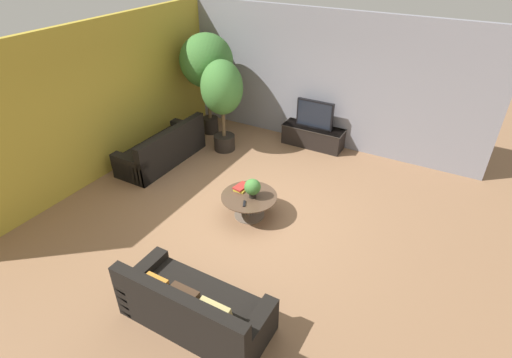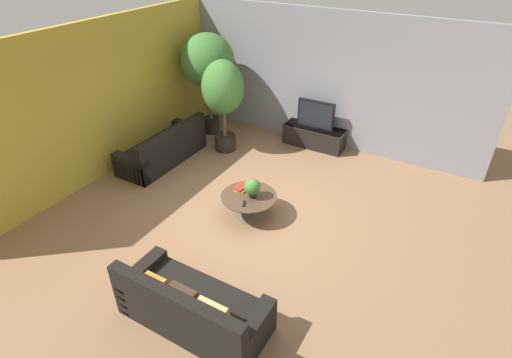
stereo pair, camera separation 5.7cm
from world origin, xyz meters
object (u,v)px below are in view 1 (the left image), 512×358
object	(u,v)px
coffee_table	(249,202)
potted_palm_tall	(207,63)
television	(315,114)
potted_palm_corner	(222,92)
couch_near_entry	(194,308)
potted_plant_tabletop	(252,187)
media_console	(313,136)
couch_by_wall	(163,150)

from	to	relation	value
coffee_table	potted_palm_tall	bearing A→B (deg)	135.91
television	potted_palm_corner	world-z (taller)	potted_palm_corner
couch_near_entry	potted_plant_tabletop	distance (m)	2.42
coffee_table	couch_near_entry	xyz separation A→B (m)	(0.55, -2.35, -0.01)
media_console	coffee_table	size ratio (longest dim) A/B	1.46
couch_near_entry	potted_palm_tall	world-z (taller)	potted_palm_tall
media_console	potted_plant_tabletop	xyz separation A→B (m)	(0.13, -3.07, 0.38)
media_console	coffee_table	bearing A→B (deg)	-88.93
media_console	potted_palm_tall	xyz separation A→B (m)	(-2.51, -0.58, 1.50)
coffee_table	potted_palm_tall	world-z (taller)	potted_palm_tall
potted_palm_tall	media_console	bearing A→B (deg)	12.91
media_console	television	bearing A→B (deg)	-90.00
couch_near_entry	potted_palm_corner	distance (m)	4.96
media_console	potted_plant_tabletop	bearing A→B (deg)	-87.63
media_console	potted_palm_corner	world-z (taller)	potted_palm_corner
coffee_table	potted_plant_tabletop	xyz separation A→B (m)	(0.07, -0.00, 0.33)
potted_palm_tall	potted_plant_tabletop	world-z (taller)	potted_palm_tall
television	couch_near_entry	distance (m)	5.47
couch_near_entry	couch_by_wall	bearing A→B (deg)	-44.43
media_console	potted_palm_corner	size ratio (longest dim) A/B	0.69
media_console	potted_plant_tabletop	world-z (taller)	potted_plant_tabletop
media_console	coffee_table	xyz separation A→B (m)	(0.06, -3.06, 0.05)
media_console	television	distance (m)	0.54
couch_near_entry	potted_plant_tabletop	world-z (taller)	couch_near_entry
media_console	potted_plant_tabletop	distance (m)	3.09
media_console	couch_near_entry	size ratio (longest dim) A/B	0.74
coffee_table	potted_plant_tabletop	bearing A→B (deg)	-0.79
couch_by_wall	potted_palm_tall	distance (m)	2.27
couch_by_wall	potted_palm_corner	world-z (taller)	potted_palm_corner
potted_plant_tabletop	couch_by_wall	bearing A→B (deg)	164.20
media_console	couch_by_wall	xyz separation A→B (m)	(-2.56, -2.31, 0.04)
couch_by_wall	coffee_table	bearing A→B (deg)	73.82
couch_near_entry	potted_palm_corner	bearing A→B (deg)	-61.31
couch_by_wall	couch_near_entry	distance (m)	4.44
television	couch_near_entry	size ratio (longest dim) A/B	0.44
coffee_table	couch_by_wall	distance (m)	2.72
television	couch_by_wall	bearing A→B (deg)	-137.98
potted_plant_tabletop	media_console	bearing A→B (deg)	92.37
potted_palm_tall	potted_palm_corner	distance (m)	1.06
couch_near_entry	potted_palm_tall	xyz separation A→B (m)	(-3.12, 4.84, 1.46)
couch_by_wall	potted_palm_tall	xyz separation A→B (m)	(0.05, 1.73, 1.47)
coffee_table	couch_by_wall	world-z (taller)	couch_by_wall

